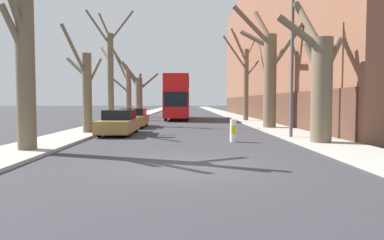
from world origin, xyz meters
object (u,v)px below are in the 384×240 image
street_tree_right_2 (245,77)px  lamp_post (290,53)px  street_tree_left_1 (86,89)px  street_tree_right_1 (269,73)px  street_tree_left_2 (110,73)px  traffic_bollard (233,131)px  street_tree_left_3 (127,90)px  parked_car_0 (119,123)px  street_tree_left_0 (26,57)px  double_decker_bus (177,95)px  street_tree_left_4 (139,93)px  parked_car_1 (134,118)px  street_tree_right_0 (320,81)px

street_tree_right_2 → lamp_post: (-0.50, -15.40, 0.08)m
street_tree_left_1 → street_tree_right_1: bearing=17.7°
street_tree_left_2 → traffic_bollard: (8.03, -11.00, -3.58)m
street_tree_left_1 → street_tree_left_3: size_ratio=0.80×
street_tree_right_1 → parked_car_0: bearing=-158.9°
street_tree_left_1 → street_tree_left_2: bearing=91.7°
street_tree_left_0 → traffic_bollard: street_tree_left_0 is taller
double_decker_bus → street_tree_left_3: bearing=-163.7°
street_tree_right_2 → street_tree_left_4: bearing=140.4°
street_tree_left_0 → parked_car_0: 7.76m
street_tree_left_1 → lamp_post: (10.74, -2.74, 1.64)m
street_tree_left_4 → street_tree_right_1: (11.31, -18.39, 0.87)m
street_tree_left_1 → traffic_bollard: street_tree_left_1 is taller
street_tree_right_1 → street_tree_right_2: (-0.03, 9.06, 0.34)m
street_tree_right_1 → parked_car_1: street_tree_right_1 is taller
street_tree_left_0 → street_tree_right_1: (11.40, 10.62, 0.34)m
street_tree_left_2 → street_tree_right_2: bearing=25.5°
street_tree_left_1 → traffic_bollard: bearing=-26.0°
street_tree_left_3 → traffic_bollard: size_ratio=7.16×
street_tree_left_1 → parked_car_0: bearing=-1.5°
street_tree_left_1 → street_tree_left_0: bearing=-91.1°
street_tree_left_0 → street_tree_left_4: size_ratio=1.07×
traffic_bollard → parked_car_1: bearing=122.6°
street_tree_left_2 → street_tree_left_4: size_ratio=1.33×
street_tree_left_1 → street_tree_left_2: street_tree_left_2 is taller
street_tree_left_0 → street_tree_left_1: (0.13, 7.02, -0.87)m
street_tree_right_1 → street_tree_right_2: bearing=90.2°
street_tree_left_2 → street_tree_right_1: 12.03m
street_tree_left_3 → street_tree_right_1: 16.43m
street_tree_left_1 → street_tree_left_2: (-0.21, 7.19, 1.52)m
street_tree_right_1 → street_tree_left_3: bearing=134.8°
street_tree_left_4 → parked_car_1: size_ratio=1.55×
traffic_bollard → street_tree_left_0: bearing=-158.1°
street_tree_left_2 → street_tree_left_3: bearing=90.6°
street_tree_right_1 → double_decker_bus: street_tree_right_1 is taller
street_tree_left_4 → street_tree_left_2: bearing=-90.7°
street_tree_right_2 → parked_car_1: 12.30m
street_tree_left_3 → double_decker_bus: size_ratio=0.71×
street_tree_right_1 → street_tree_left_4: bearing=121.6°
street_tree_left_4 → parked_car_0: 22.23m
street_tree_left_3 → double_decker_bus: bearing=16.3°
street_tree_left_2 → double_decker_bus: 10.85m
traffic_bollard → double_decker_bus: bearing=98.5°
street_tree_left_1 → street_tree_left_4: street_tree_left_4 is taller
double_decker_bus → parked_car_0: size_ratio=2.31×
street_tree_left_2 → street_tree_right_0: street_tree_left_2 is taller
street_tree_left_1 → parked_car_1: street_tree_left_1 is taller
street_tree_right_1 → parked_car_0: size_ratio=1.79×
street_tree_left_3 → parked_car_0: street_tree_left_3 is taller
street_tree_left_1 → street_tree_left_3: street_tree_left_3 is taller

